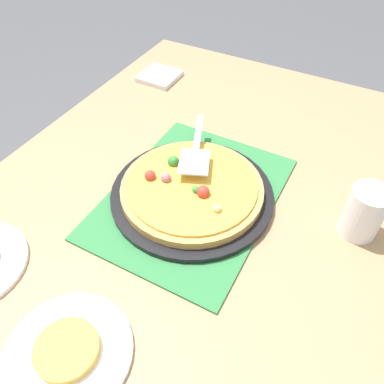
{
  "coord_description": "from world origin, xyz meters",
  "views": [
    {
      "loc": [
        0.55,
        0.3,
        1.42
      ],
      "look_at": [
        0.0,
        0.0,
        0.77
      ],
      "focal_mm": 36.22,
      "sensor_mm": 36.0,
      "label": 1
    }
  ],
  "objects_px": {
    "cup_near": "(364,212)",
    "served_slice_left": "(67,350)",
    "pizza_server": "(196,149)",
    "napkin_stack": "(159,76)",
    "pizza_pan": "(192,194)",
    "pizza": "(192,188)",
    "plate_near_left": "(68,353)"
  },
  "relations": [
    {
      "from": "served_slice_left",
      "to": "cup_near",
      "type": "distance_m",
      "value": 0.63
    },
    {
      "from": "plate_near_left",
      "to": "pizza_server",
      "type": "bearing_deg",
      "value": -177.17
    },
    {
      "from": "napkin_stack",
      "to": "pizza_pan",
      "type": "bearing_deg",
      "value": 39.32
    },
    {
      "from": "pizza_pan",
      "to": "pizza_server",
      "type": "bearing_deg",
      "value": -157.55
    },
    {
      "from": "pizza_pan",
      "to": "pizza",
      "type": "xyz_separation_m",
      "value": [
        0.0,
        -0.0,
        0.02
      ]
    },
    {
      "from": "pizza",
      "to": "served_slice_left",
      "type": "height_order",
      "value": "pizza"
    },
    {
      "from": "pizza_pan",
      "to": "pizza_server",
      "type": "height_order",
      "value": "pizza_server"
    },
    {
      "from": "served_slice_left",
      "to": "pizza_server",
      "type": "xyz_separation_m",
      "value": [
        -0.51,
        -0.03,
        0.05
      ]
    },
    {
      "from": "pizza",
      "to": "served_slice_left",
      "type": "bearing_deg",
      "value": -1.51
    },
    {
      "from": "served_slice_left",
      "to": "napkin_stack",
      "type": "xyz_separation_m",
      "value": [
        -0.86,
        -0.35,
        -0.01
      ]
    },
    {
      "from": "pizza",
      "to": "served_slice_left",
      "type": "xyz_separation_m",
      "value": [
        0.42,
        -0.01,
        -0.02
      ]
    },
    {
      "from": "plate_near_left",
      "to": "pizza",
      "type": "bearing_deg",
      "value": 178.49
    },
    {
      "from": "served_slice_left",
      "to": "cup_near",
      "type": "bearing_deg",
      "value": 143.44
    },
    {
      "from": "pizza_pan",
      "to": "pizza_server",
      "type": "distance_m",
      "value": 0.11
    },
    {
      "from": "cup_near",
      "to": "served_slice_left",
      "type": "bearing_deg",
      "value": -36.56
    },
    {
      "from": "cup_near",
      "to": "plate_near_left",
      "type": "bearing_deg",
      "value": -36.56
    },
    {
      "from": "pizza",
      "to": "pizza_server",
      "type": "relative_size",
      "value": 1.44
    },
    {
      "from": "served_slice_left",
      "to": "pizza",
      "type": "bearing_deg",
      "value": 178.49
    },
    {
      "from": "pizza_pan",
      "to": "plate_near_left",
      "type": "xyz_separation_m",
      "value": [
        0.42,
        -0.01,
        -0.01
      ]
    },
    {
      "from": "plate_near_left",
      "to": "pizza_server",
      "type": "distance_m",
      "value": 0.52
    },
    {
      "from": "pizza_pan",
      "to": "cup_near",
      "type": "bearing_deg",
      "value": 102.83
    },
    {
      "from": "plate_near_left",
      "to": "served_slice_left",
      "type": "height_order",
      "value": "served_slice_left"
    },
    {
      "from": "pizza",
      "to": "pizza_server",
      "type": "xyz_separation_m",
      "value": [
        -0.09,
        -0.04,
        0.04
      ]
    },
    {
      "from": "served_slice_left",
      "to": "napkin_stack",
      "type": "height_order",
      "value": "served_slice_left"
    },
    {
      "from": "served_slice_left",
      "to": "napkin_stack",
      "type": "distance_m",
      "value": 0.93
    },
    {
      "from": "served_slice_left",
      "to": "cup_near",
      "type": "height_order",
      "value": "cup_near"
    },
    {
      "from": "pizza_pan",
      "to": "napkin_stack",
      "type": "distance_m",
      "value": 0.57
    },
    {
      "from": "cup_near",
      "to": "napkin_stack",
      "type": "relative_size",
      "value": 1.0
    },
    {
      "from": "pizza",
      "to": "served_slice_left",
      "type": "relative_size",
      "value": 3.0
    },
    {
      "from": "pizza",
      "to": "pizza_server",
      "type": "height_order",
      "value": "pizza_server"
    },
    {
      "from": "pizza",
      "to": "plate_near_left",
      "type": "xyz_separation_m",
      "value": [
        0.42,
        -0.01,
        -0.03
      ]
    },
    {
      "from": "pizza_server",
      "to": "napkin_stack",
      "type": "bearing_deg",
      "value": -137.23
    }
  ]
}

